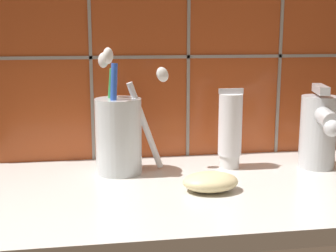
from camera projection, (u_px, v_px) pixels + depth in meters
sink_counter at (199, 192)px, 62.56cm from camera, size 61.30×31.65×2.00cm
tile_wall_backsplash at (178, 20)px, 73.59cm from camera, size 71.30×1.72×47.96cm
toothbrush_cup at (119, 133)px, 66.94cm from camera, size 11.04×6.97×18.15cm
toothpaste_tube at (230, 129)px, 69.47cm from camera, size 3.68×3.50×11.98cm
sink_faucet at (319, 129)px, 68.86cm from camera, size 5.93×12.08×12.44cm
soap_bar at (210, 182)px, 59.90cm from camera, size 7.26×5.28×2.45cm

